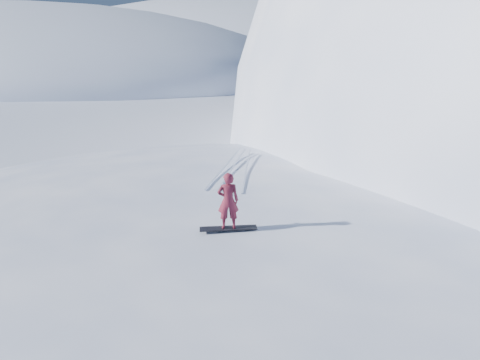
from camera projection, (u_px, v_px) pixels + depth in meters
The scene contains 8 objects.
ground at pixel (235, 306), 12.43m from camera, with size 400.00×400.00×0.00m, color white.
near_ridge at pixel (291, 262), 14.82m from camera, with size 36.00×28.00×4.80m, color white.
far_ridge_a at pixel (11, 75), 87.68m from camera, with size 120.00×70.00×28.00m, color white.
far_ridge_c at pixel (231, 64), 123.40m from camera, with size 140.00×90.00×36.00m, color white.
wind_bumps at pixel (240, 267), 14.51m from camera, with size 16.00×14.40×1.00m.
snowboard at pixel (228, 228), 11.80m from camera, with size 1.58×0.30×0.03m, color black.
snowboarder at pixel (228, 201), 11.54m from camera, with size 0.58×0.38×1.59m, color maroon.
board_tracks at pixel (235, 166), 17.43m from camera, with size 2.11×5.97×0.04m.
Camera 1 is at (3.57, -10.01, 7.42)m, focal length 32.00 mm.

